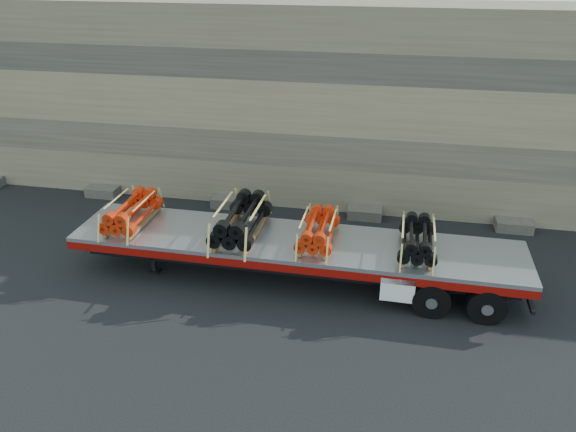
% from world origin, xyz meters
% --- Properties ---
extents(ground, '(120.00, 120.00, 0.00)m').
position_xyz_m(ground, '(0.00, 0.00, 0.00)').
color(ground, black).
rests_on(ground, ground).
extents(rock_wall, '(44.00, 3.00, 7.00)m').
position_xyz_m(rock_wall, '(0.00, 6.50, 3.50)').
color(rock_wall, '#7A6B54').
rests_on(rock_wall, ground).
extents(trailer, '(12.68, 2.56, 1.27)m').
position_xyz_m(trailer, '(0.29, 0.29, 0.63)').
color(trailer, '#AEB1B6').
rests_on(trailer, ground).
extents(bundle_front, '(1.08, 2.13, 0.75)m').
position_xyz_m(bundle_front, '(-4.58, 0.34, 1.64)').
color(bundle_front, red).
rests_on(bundle_front, trailer).
extents(bundle_midfront, '(1.26, 2.47, 0.87)m').
position_xyz_m(bundle_midfront, '(-1.25, 0.31, 1.70)').
color(bundle_midfront, black).
rests_on(bundle_midfront, trailer).
extents(bundle_midrear, '(1.00, 1.98, 0.70)m').
position_xyz_m(bundle_midrear, '(0.95, 0.29, 1.61)').
color(bundle_midrear, red).
rests_on(bundle_midrear, trailer).
extents(bundle_rear, '(1.01, 1.99, 0.70)m').
position_xyz_m(bundle_rear, '(3.62, 0.26, 1.62)').
color(bundle_rear, black).
rests_on(bundle_rear, trailer).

